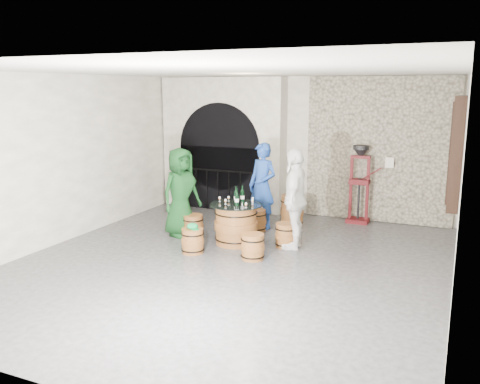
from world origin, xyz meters
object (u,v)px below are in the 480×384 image
at_px(barrel_table, 236,224).
at_px(person_blue, 262,186).
at_px(barrel_stool_near_left, 193,241).
at_px(wine_bottle_right, 242,196).
at_px(corking_press, 360,178).
at_px(barrel_stool_far, 256,220).
at_px(barrel_stool_right, 286,235).
at_px(side_barrel, 292,211).
at_px(person_white, 295,199).
at_px(barrel_stool_left, 193,226).
at_px(barrel_stool_near_right, 253,247).
at_px(wine_bottle_center, 237,199).
at_px(wine_bottle_left, 236,196).
at_px(person_green, 181,192).

bearing_deg(barrel_table, person_blue, 88.21).
bearing_deg(barrel_stool_near_left, wine_bottle_right, 62.37).
bearing_deg(corking_press, barrel_stool_far, -139.60).
relative_size(barrel_stool_right, side_barrel, 0.67).
bearing_deg(person_white, corking_press, 154.64).
distance_m(barrel_stool_left, barrel_stool_near_right, 1.79).
xyz_separation_m(barrel_stool_left, wine_bottle_center, (1.03, -0.16, 0.68)).
bearing_deg(wine_bottle_center, barrel_stool_far, 91.89).
relative_size(person_blue, wine_bottle_center, 5.60).
height_order(wine_bottle_left, wine_bottle_right, same).
xyz_separation_m(barrel_stool_near_left, wine_bottle_left, (0.45, 0.92, 0.68)).
relative_size(wine_bottle_center, side_barrel, 0.48).
bearing_deg(wine_bottle_left, person_blue, 86.51).
xyz_separation_m(wine_bottle_center, wine_bottle_right, (-0.01, 0.29, 0.00)).
height_order(barrel_table, person_white, person_white).
height_order(person_green, person_white, person_white).
bearing_deg(barrel_stool_near_right, barrel_stool_right, 71.25).
bearing_deg(wine_bottle_left, side_barrel, 68.42).
bearing_deg(wine_bottle_center, corking_press, 55.91).
bearing_deg(barrel_stool_far, person_white, -35.35).
distance_m(barrel_stool_near_left, person_green, 1.36).
relative_size(barrel_stool_left, person_white, 0.24).
bearing_deg(person_blue, barrel_stool_near_left, -86.35).
height_order(barrel_stool_far, side_barrel, side_barrel).
bearing_deg(barrel_stool_far, person_blue, 88.21).
distance_m(barrel_stool_left, person_white, 2.19).
bearing_deg(barrel_table, wine_bottle_right, 73.98).
distance_m(barrel_table, wine_bottle_right, 0.56).
height_order(barrel_table, barrel_stool_left, barrel_table).
height_order(barrel_stool_right, side_barrel, side_barrel).
relative_size(barrel_table, barrel_stool_near_left, 2.22).
relative_size(person_blue, wine_bottle_left, 5.60).
distance_m(barrel_stool_near_right, wine_bottle_right, 1.28).
bearing_deg(wine_bottle_center, person_green, 172.52).
bearing_deg(wine_bottle_center, person_blue, 91.07).
xyz_separation_m(person_white, corking_press, (0.74, 2.31, 0.06)).
xyz_separation_m(person_white, wine_bottle_center, (-1.04, -0.31, -0.03)).
xyz_separation_m(person_white, wine_bottle_right, (-1.05, -0.02, -0.03)).
height_order(wine_bottle_right, side_barrel, wine_bottle_right).
distance_m(barrel_stool_far, corking_press, 2.50).
relative_size(barrel_stool_near_left, wine_bottle_center, 1.40).
distance_m(barrel_stool_near_right, person_blue, 2.19).
bearing_deg(side_barrel, wine_bottle_center, -106.61).
relative_size(wine_bottle_center, wine_bottle_right, 1.00).
bearing_deg(person_blue, barrel_table, -74.25).
distance_m(person_green, wine_bottle_center, 1.32).
relative_size(person_green, wine_bottle_left, 5.48).
bearing_deg(person_blue, barrel_stool_near_right, -55.56).
bearing_deg(barrel_stool_near_right, barrel_stool_far, 110.04).
bearing_deg(barrel_table, wine_bottle_center, -57.51).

